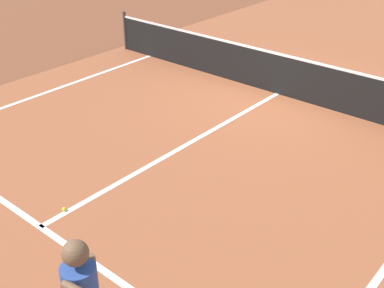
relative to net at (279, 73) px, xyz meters
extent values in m
plane|color=brown|center=(0.00, 0.00, -0.49)|extent=(60.00, 60.00, 0.00)
cube|color=#9E5433|center=(0.00, 0.00, -0.49)|extent=(10.62, 24.40, 0.00)
cube|color=white|center=(0.00, -6.40, -0.49)|extent=(8.22, 0.10, 0.01)
cube|color=white|center=(0.00, -3.20, -0.49)|extent=(0.10, 6.40, 0.01)
cylinder|color=#33383D|center=(-5.06, 0.00, 0.04)|extent=(0.09, 0.09, 1.07)
cube|color=black|center=(0.00, 0.00, -0.04)|extent=(10.12, 0.02, 0.91)
cube|color=white|center=(0.00, 0.00, 0.44)|extent=(10.12, 0.03, 0.05)
sphere|color=brown|center=(2.47, -7.47, 1.14)|extent=(0.24, 0.24, 0.24)
cylinder|color=brown|center=(2.44, -7.30, 0.68)|extent=(0.08, 0.08, 0.59)
sphere|color=#CCE033|center=(-0.05, -5.94, -0.46)|extent=(0.07, 0.07, 0.07)
camera|label=1|loc=(5.33, -9.30, 3.99)|focal=46.42mm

